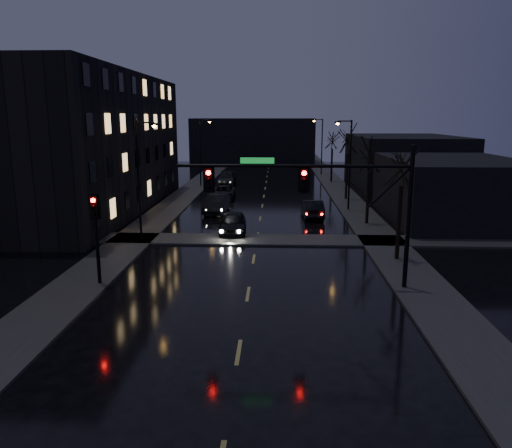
# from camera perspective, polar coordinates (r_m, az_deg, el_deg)

# --- Properties ---
(ground) EXTENTS (160.00, 160.00, 0.00)m
(ground) POSITION_cam_1_polar(r_m,az_deg,el_deg) (16.71, -2.54, -17.48)
(ground) COLOR black
(ground) RESTS_ON ground
(sidewalk_left) EXTENTS (3.00, 140.00, 0.12)m
(sidewalk_left) POSITION_cam_1_polar(r_m,az_deg,el_deg) (51.09, -8.76, 2.77)
(sidewalk_left) COLOR #2D2D2B
(sidewalk_left) RESTS_ON ground
(sidewalk_right) EXTENTS (3.00, 140.00, 0.12)m
(sidewalk_right) POSITION_cam_1_polar(r_m,az_deg,el_deg) (50.66, 10.49, 2.63)
(sidewalk_right) COLOR #2D2D2B
(sidewalk_right) RESTS_ON ground
(sidewalk_cross) EXTENTS (40.00, 3.00, 0.12)m
(sidewalk_cross) POSITION_cam_1_polar(r_m,az_deg,el_deg) (33.99, 0.08, -1.81)
(sidewalk_cross) COLOR #2D2D2B
(sidewalk_cross) RESTS_ON ground
(apartment_block) EXTENTS (12.00, 30.00, 12.00)m
(apartment_block) POSITION_cam_1_polar(r_m,az_deg,el_deg) (47.95, -19.70, 8.75)
(apartment_block) COLOR black
(apartment_block) RESTS_ON ground
(commercial_right_near) EXTENTS (10.00, 14.00, 5.00)m
(commercial_right_near) POSITION_cam_1_polar(r_m,az_deg,el_deg) (43.27, 21.52, 3.65)
(commercial_right_near) COLOR black
(commercial_right_near) RESTS_ON ground
(commercial_right_far) EXTENTS (12.00, 18.00, 6.00)m
(commercial_right_far) POSITION_cam_1_polar(r_m,az_deg,el_deg) (64.62, 16.51, 6.98)
(commercial_right_far) COLOR black
(commercial_right_far) RESTS_ON ground
(far_block) EXTENTS (22.00, 10.00, 8.00)m
(far_block) POSITION_cam_1_polar(r_m,az_deg,el_deg) (92.66, -0.33, 9.51)
(far_block) COLOR black
(far_block) RESTS_ON ground
(signal_mast) EXTENTS (11.11, 0.41, 7.00)m
(signal_mast) POSITION_cam_1_polar(r_m,az_deg,el_deg) (23.84, 8.47, 3.85)
(signal_mast) COLOR black
(signal_mast) RESTS_ON ground
(signal_pole_left) EXTENTS (0.35, 0.41, 4.53)m
(signal_pole_left) POSITION_cam_1_polar(r_m,az_deg,el_deg) (25.60, -17.82, -0.27)
(signal_pole_left) COLOR black
(signal_pole_left) RESTS_ON ground
(tree_near) EXTENTS (3.52, 3.52, 8.08)m
(tree_near) POSITION_cam_1_polar(r_m,az_deg,el_deg) (29.41, 16.46, 7.68)
(tree_near) COLOR black
(tree_near) RESTS_ON ground
(tree_mid_a) EXTENTS (3.30, 3.30, 7.58)m
(tree_mid_a) POSITION_cam_1_polar(r_m,az_deg,el_deg) (39.19, 12.91, 8.29)
(tree_mid_a) COLOR black
(tree_mid_a) RESTS_ON ground
(tree_mid_b) EXTENTS (3.74, 3.74, 8.59)m
(tree_mid_b) POSITION_cam_1_polar(r_m,az_deg,el_deg) (50.99, 10.50, 10.09)
(tree_mid_b) COLOR black
(tree_mid_b) RESTS_ON ground
(tree_far) EXTENTS (3.43, 3.43, 7.88)m
(tree_far) POSITION_cam_1_polar(r_m,az_deg,el_deg) (64.89, 8.75, 10.07)
(tree_far) COLOR black
(tree_far) RESTS_ON ground
(streetlight_l_near) EXTENTS (1.53, 0.28, 8.00)m
(streetlight_l_near) POSITION_cam_1_polar(r_m,az_deg,el_deg) (33.84, -12.96, 5.93)
(streetlight_l_near) COLOR black
(streetlight_l_near) RESTS_ON ground
(streetlight_l_far) EXTENTS (1.53, 0.28, 8.00)m
(streetlight_l_far) POSITION_cam_1_polar(r_m,az_deg,el_deg) (60.23, -6.22, 8.76)
(streetlight_l_far) COLOR black
(streetlight_l_far) RESTS_ON ground
(streetlight_r_mid) EXTENTS (1.53, 0.28, 8.00)m
(streetlight_r_mid) POSITION_cam_1_polar(r_m,az_deg,el_deg) (45.04, 10.44, 7.51)
(streetlight_r_mid) COLOR black
(streetlight_r_mid) RESTS_ON ground
(streetlight_r_far) EXTENTS (1.53, 0.28, 8.00)m
(streetlight_r_far) POSITION_cam_1_polar(r_m,az_deg,el_deg) (72.82, 7.38, 9.30)
(streetlight_r_far) COLOR black
(streetlight_r_far) RESTS_ON ground
(oncoming_car_a) EXTENTS (2.03, 4.66, 1.56)m
(oncoming_car_a) POSITION_cam_1_polar(r_m,az_deg,el_deg) (35.97, -2.66, 0.14)
(oncoming_car_a) COLOR black
(oncoming_car_a) RESTS_ON ground
(oncoming_car_b) EXTENTS (2.02, 4.90, 1.58)m
(oncoming_car_b) POSITION_cam_1_polar(r_m,az_deg,el_deg) (43.87, -4.52, 2.31)
(oncoming_car_b) COLOR black
(oncoming_car_b) RESTS_ON ground
(oncoming_car_c) EXTENTS (2.39, 4.93, 1.35)m
(oncoming_car_c) POSITION_cam_1_polar(r_m,az_deg,el_deg) (51.26, -3.72, 3.61)
(oncoming_car_c) COLOR black
(oncoming_car_c) RESTS_ON ground
(oncoming_car_d) EXTENTS (2.23, 5.30, 1.53)m
(oncoming_car_d) POSITION_cam_1_polar(r_m,az_deg,el_deg) (62.28, -3.36, 5.21)
(oncoming_car_d) COLOR black
(oncoming_car_d) RESTS_ON ground
(lead_car) EXTENTS (1.77, 4.62, 1.50)m
(lead_car) POSITION_cam_1_polar(r_m,az_deg,el_deg) (41.92, 6.45, 1.75)
(lead_car) COLOR black
(lead_car) RESTS_ON ground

